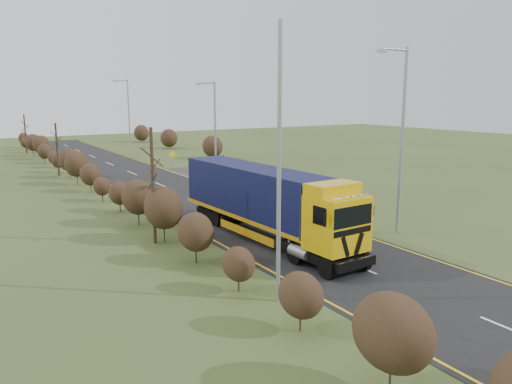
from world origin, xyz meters
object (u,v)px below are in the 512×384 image
at_px(car_red_hatchback, 225,176).
at_px(streetlight_near, 401,133).
at_px(lorry, 266,199).
at_px(speed_sign, 248,174).
at_px(car_blue_sedan, 231,170).

xyz_separation_m(car_red_hatchback, streetlight_near, (0.86, -18.62, 4.86)).
xyz_separation_m(lorry, car_red_hatchback, (6.00, 15.82, -1.46)).
bearing_deg(speed_sign, streetlight_near, -85.19).
bearing_deg(streetlight_near, car_blue_sedan, 85.39).
height_order(car_blue_sedan, speed_sign, speed_sign).
distance_m(car_blue_sedan, speed_sign, 8.69).
distance_m(car_red_hatchback, streetlight_near, 19.26).
relative_size(lorry, speed_sign, 6.21).
height_order(lorry, car_red_hatchback, lorry).
bearing_deg(car_red_hatchback, speed_sign, 62.75).
bearing_deg(speed_sign, car_red_hatchback, 85.55).
distance_m(lorry, car_red_hatchback, 16.98).
height_order(lorry, speed_sign, lorry).
xyz_separation_m(car_red_hatchback, car_blue_sedan, (2.66, 3.72, -0.11)).
relative_size(lorry, streetlight_near, 1.39).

